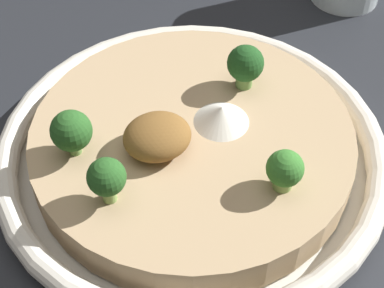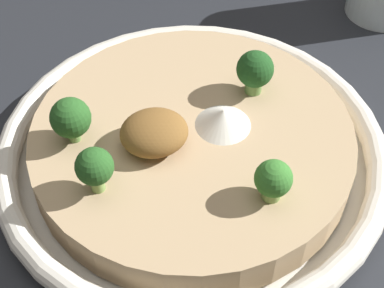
% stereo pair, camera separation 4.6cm
% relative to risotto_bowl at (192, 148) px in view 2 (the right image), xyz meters
% --- Properties ---
extents(ground_plane, '(6.00, 6.00, 0.00)m').
position_rel_risotto_bowl_xyz_m(ground_plane, '(0.00, 0.00, -0.02)').
color(ground_plane, '#23262B').
extents(risotto_bowl, '(0.31, 0.31, 0.04)m').
position_rel_risotto_bowl_xyz_m(risotto_bowl, '(0.00, 0.00, 0.00)').
color(risotto_bowl, silver).
rests_on(risotto_bowl, ground_plane).
extents(cheese_sprinkle, '(0.04, 0.04, 0.02)m').
position_rel_risotto_bowl_xyz_m(cheese_sprinkle, '(0.02, 0.00, 0.03)').
color(cheese_sprinkle, white).
rests_on(cheese_sprinkle, risotto_bowl).
extents(crispy_onion_garnish, '(0.05, 0.05, 0.03)m').
position_rel_risotto_bowl_xyz_m(crispy_onion_garnish, '(-0.03, -0.01, 0.03)').
color(crispy_onion_garnish, brown).
rests_on(crispy_onion_garnish, risotto_bowl).
extents(broccoli_back_right, '(0.03, 0.03, 0.04)m').
position_rel_risotto_bowl_xyz_m(broccoli_back_right, '(0.06, 0.03, 0.04)').
color(broccoli_back_right, '#668E47').
rests_on(broccoli_back_right, risotto_bowl).
extents(broccoli_back_left, '(0.03, 0.03, 0.04)m').
position_rel_risotto_bowl_xyz_m(broccoli_back_left, '(-0.09, 0.01, 0.04)').
color(broccoli_back_left, '#668E47').
rests_on(broccoli_back_left, risotto_bowl).
extents(broccoli_front_right, '(0.03, 0.03, 0.03)m').
position_rel_risotto_bowl_xyz_m(broccoli_front_right, '(0.04, -0.07, 0.04)').
color(broccoli_front_right, '#84A856').
rests_on(broccoli_front_right, risotto_bowl).
extents(broccoli_left, '(0.03, 0.03, 0.04)m').
position_rel_risotto_bowl_xyz_m(broccoli_left, '(-0.08, -0.04, 0.04)').
color(broccoli_left, '#84A856').
rests_on(broccoli_left, risotto_bowl).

